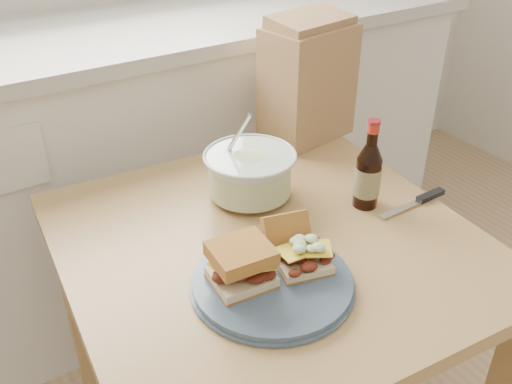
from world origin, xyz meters
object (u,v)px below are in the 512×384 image
plate (272,283)px  paper_bag (308,83)px  beer_bottle (368,174)px  dining_table (270,276)px  coleslaw_bowl (250,176)px

plate → paper_bag: 0.66m
beer_bottle → paper_bag: (0.10, 0.36, 0.07)m
beer_bottle → plate: bearing=-165.0°
dining_table → beer_bottle: (0.25, -0.01, 0.18)m
dining_table → beer_bottle: bearing=2.5°
dining_table → coleslaw_bowl: bearing=76.2°
coleslaw_bowl → beer_bottle: bearing=-40.6°
dining_table → plate: bearing=-118.0°
plate → beer_bottle: (0.33, 0.12, 0.07)m
coleslaw_bowl → beer_bottle: 0.27m
plate → beer_bottle: beer_bottle is taller
coleslaw_bowl → paper_bag: size_ratio=0.69×
dining_table → paper_bag: (0.35, 0.35, 0.25)m
coleslaw_bowl → paper_bag: bearing=32.2°
dining_table → coleslaw_bowl: (0.05, 0.16, 0.16)m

